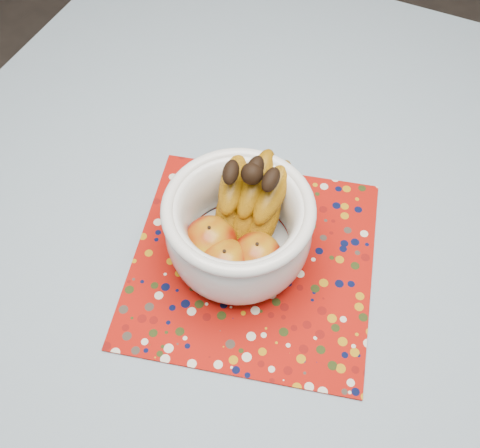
# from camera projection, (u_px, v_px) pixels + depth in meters

# --- Properties ---
(table) EXTENTS (1.20, 1.20, 0.75)m
(table) POSITION_uv_depth(u_px,v_px,m) (281.00, 252.00, 0.99)
(table) COLOR brown
(table) RESTS_ON ground
(tablecloth) EXTENTS (1.32, 1.32, 0.01)m
(tablecloth) POSITION_uv_depth(u_px,v_px,m) (284.00, 226.00, 0.92)
(tablecloth) COLOR slate
(tablecloth) RESTS_ON table
(placemat) EXTENTS (0.45, 0.45, 0.00)m
(placemat) POSITION_uv_depth(u_px,v_px,m) (253.00, 261.00, 0.88)
(placemat) COLOR #9C0F08
(placemat) RESTS_ON tablecloth
(fruit_bowl) EXTENTS (0.22, 0.23, 0.17)m
(fruit_bowl) POSITION_uv_depth(u_px,v_px,m) (240.00, 223.00, 0.82)
(fruit_bowl) COLOR white
(fruit_bowl) RESTS_ON placemat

